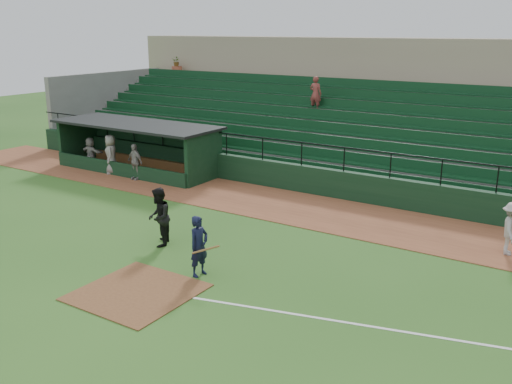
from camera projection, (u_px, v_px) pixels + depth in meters
The scene contains 12 objects.
ground at pixel (162, 279), 16.31m from camera, with size 90.00×90.00×0.00m, color #2F5D1E.
warning_track at pixel (296, 208), 22.77m from camera, with size 40.00×4.00×0.03m, color brown.
home_plate_dirt at pixel (137, 292), 15.50m from camera, with size 3.00×3.00×0.03m, color brown.
foul_line at pixel (458, 341), 13.12m from camera, with size 18.00×0.09×0.01m, color white.
stadium_structure at pixel (378, 123), 28.96m from camera, with size 38.00×13.08×6.40m.
dugout at pixel (143, 143), 28.73m from camera, with size 8.90×3.20×2.42m.
batter_at_plate at pixel (199, 246), 16.36m from camera, with size 1.05×0.72×1.81m.
umpire at pixel (159, 217), 18.62m from camera, with size 0.95×0.74×1.96m, color black.
runner at pixel (511, 229), 17.84m from camera, with size 1.11×0.64×1.71m, color #A8A29D.
dugout_player_a at pixel (135, 162), 26.74m from camera, with size 1.00×0.42×1.71m, color #99948F.
dugout_player_b at pixel (111, 154), 27.81m from camera, with size 0.94×0.61×1.92m, color gray.
dugout_player_c at pixel (91, 153), 29.04m from camera, with size 1.45×0.46×1.57m, color #9F9994.
Camera 1 is at (10.39, -11.11, 6.95)m, focal length 39.88 mm.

